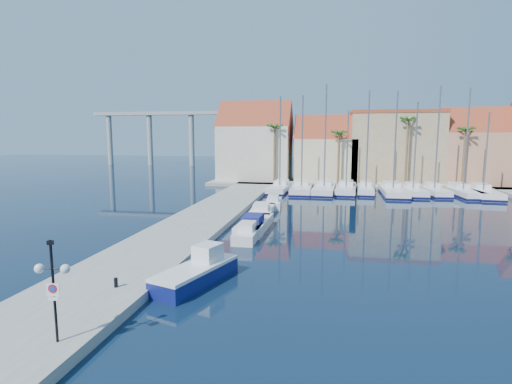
{
  "coord_description": "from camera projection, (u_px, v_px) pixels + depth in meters",
  "views": [
    {
      "loc": [
        2.63,
        -21.14,
        8.04
      ],
      "look_at": [
        -3.83,
        13.89,
        3.0
      ],
      "focal_mm": 28.0,
      "sensor_mm": 36.0,
      "label": 1
    }
  ],
  "objects": [
    {
      "name": "sailboat_8",
      "position": [
        461.0,
        191.0,
        53.97
      ],
      "size": [
        3.5,
        10.29,
        14.2
      ],
      "rotation": [
        0.0,
        0.0,
        0.08
      ],
      "color": "white",
      "rests_on": "ground"
    },
    {
      "name": "viaduct",
      "position": [
        173.0,
        127.0,
        107.61
      ],
      "size": [
        48.0,
        2.2,
        14.45
      ],
      "color": "#9E9E99",
      "rests_on": "ground"
    },
    {
      "name": "building_1",
      "position": [
        326.0,
        152.0,
        66.85
      ],
      "size": [
        10.3,
        8.0,
        11.0
      ],
      "color": "#CCBB90",
      "rests_on": "shore_north"
    },
    {
      "name": "motorboat_west_2",
      "position": [
        262.0,
        211.0,
        40.19
      ],
      "size": [
        2.56,
        6.83,
        1.4
      ],
      "rotation": [
        0.0,
        0.0,
        0.06
      ],
      "color": "white",
      "rests_on": "ground"
    },
    {
      "name": "sailboat_0",
      "position": [
        280.0,
        187.0,
        57.76
      ],
      "size": [
        3.09,
        9.81,
        13.49
      ],
      "rotation": [
        0.0,
        0.0,
        -0.05
      ],
      "color": "white",
      "rests_on": "ground"
    },
    {
      "name": "sailboat_1",
      "position": [
        302.0,
        188.0,
        57.3
      ],
      "size": [
        2.98,
        10.78,
        13.57
      ],
      "rotation": [
        0.0,
        0.0,
        0.01
      ],
      "color": "white",
      "rests_on": "ground"
    },
    {
      "name": "building_3",
      "position": [
        474.0,
        150.0,
        62.64
      ],
      "size": [
        10.3,
        8.0,
        12.0
      ],
      "color": "tan",
      "rests_on": "shore_north"
    },
    {
      "name": "sailboat_3",
      "position": [
        346.0,
        189.0,
        56.73
      ],
      "size": [
        3.41,
        10.37,
        11.43
      ],
      "rotation": [
        0.0,
        0.0,
        -0.07
      ],
      "color": "white",
      "rests_on": "ground"
    },
    {
      "name": "sailboat_5",
      "position": [
        392.0,
        190.0,
        55.08
      ],
      "size": [
        3.19,
        11.62,
        13.86
      ],
      "rotation": [
        0.0,
        0.0,
        -0.01
      ],
      "color": "white",
      "rests_on": "ground"
    },
    {
      "name": "bollard",
      "position": [
        116.0,
        283.0,
        20.0
      ],
      "size": [
        0.19,
        0.19,
        0.48
      ],
      "primitive_type": "cylinder",
      "color": "black",
      "rests_on": "quay_west"
    },
    {
      "name": "sailboat_7",
      "position": [
        433.0,
        190.0,
        54.69
      ],
      "size": [
        2.96,
        8.8,
        14.56
      ],
      "rotation": [
        0.0,
        0.0,
        0.08
      ],
      "color": "white",
      "rests_on": "ground"
    },
    {
      "name": "shore_north",
      "position": [
        373.0,
        182.0,
        67.09
      ],
      "size": [
        54.0,
        16.0,
        0.5
      ],
      "primitive_type": "cube",
      "color": "gray",
      "rests_on": "ground"
    },
    {
      "name": "sailboat_9",
      "position": [
        482.0,
        192.0,
        53.3
      ],
      "size": [
        3.5,
        10.81,
        11.01
      ],
      "rotation": [
        0.0,
        0.0,
        -0.07
      ],
      "color": "white",
      "rests_on": "ground"
    },
    {
      "name": "palm_0",
      "position": [
        275.0,
        129.0,
        62.88
      ],
      "size": [
        2.6,
        2.6,
        10.15
      ],
      "color": "brown",
      "rests_on": "shore_north"
    },
    {
      "name": "palm_2",
      "position": [
        408.0,
        122.0,
        59.16
      ],
      "size": [
        2.6,
        2.6,
        11.15
      ],
      "color": "brown",
      "rests_on": "shore_north"
    },
    {
      "name": "lamp_post",
      "position": [
        53.0,
        276.0,
        14.36
      ],
      "size": [
        1.31,
        0.47,
        3.86
      ],
      "rotation": [
        0.0,
        0.0,
        0.12
      ],
      "color": "black",
      "rests_on": "quay_west"
    },
    {
      "name": "palm_3",
      "position": [
        466.0,
        132.0,
        57.92
      ],
      "size": [
        2.6,
        2.6,
        9.65
      ],
      "color": "brown",
      "rests_on": "shore_north"
    },
    {
      "name": "motorboat_west_3",
      "position": [
        273.0,
        203.0,
        45.18
      ],
      "size": [
        2.1,
        5.35,
        1.4
      ],
      "rotation": [
        0.0,
        0.0,
        0.08
      ],
      "color": "white",
      "rests_on": "ground"
    },
    {
      "name": "palm_1",
      "position": [
        339.0,
        135.0,
        61.22
      ],
      "size": [
        2.6,
        2.6,
        9.15
      ],
      "color": "brown",
      "rests_on": "shore_north"
    },
    {
      "name": "quay_west",
      "position": [
        200.0,
        221.0,
        36.91
      ],
      "size": [
        6.0,
        77.0,
        0.5
      ],
      "primitive_type": "cube",
      "color": "gray",
      "rests_on": "ground"
    },
    {
      "name": "building_0",
      "position": [
        256.0,
        145.0,
        68.83
      ],
      "size": [
        12.3,
        9.0,
        13.5
      ],
      "color": "beige",
      "rests_on": "shore_north"
    },
    {
      "name": "motorboat_west_0",
      "position": [
        248.0,
        232.0,
        31.33
      ],
      "size": [
        1.64,
        5.12,
        1.4
      ],
      "rotation": [
        0.0,
        0.0,
        0.0
      ],
      "color": "white",
      "rests_on": "ground"
    },
    {
      "name": "sailboat_4",
      "position": [
        366.0,
        189.0,
        55.93
      ],
      "size": [
        2.79,
        8.41,
        14.1
      ],
      "rotation": [
        0.0,
        0.0,
        -0.07
      ],
      "color": "white",
      "rests_on": "ground"
    },
    {
      "name": "sailboat_2",
      "position": [
        324.0,
        188.0,
        56.72
      ],
      "size": [
        3.41,
        10.99,
        14.99
      ],
      "rotation": [
        0.0,
        0.0,
        -0.05
      ],
      "color": "white",
      "rests_on": "ground"
    },
    {
      "name": "fishing_boat",
      "position": [
        198.0,
        272.0,
        21.84
      ],
      "size": [
        3.56,
        5.93,
        1.97
      ],
      "rotation": [
        0.0,
        0.0,
        -0.32
      ],
      "color": "navy",
      "rests_on": "ground"
    },
    {
      "name": "building_2",
      "position": [
        394.0,
        147.0,
        65.71
      ],
      "size": [
        14.2,
        10.2,
        11.5
      ],
      "color": "tan",
      "rests_on": "shore_north"
    },
    {
      "name": "sailboat_6",
      "position": [
        412.0,
        190.0,
        54.85
      ],
      "size": [
        2.69,
        9.14,
        12.45
      ],
      "rotation": [
        0.0,
        0.0,
        0.03
      ],
      "color": "white",
      "rests_on": "ground"
    },
    {
      "name": "ground",
      "position": [
        278.0,
        281.0,
        22.18
      ],
      "size": [
        260.0,
        260.0,
        0.0
      ],
      "primitive_type": "plane",
      "color": "black",
      "rests_on": "ground"
    },
    {
      "name": "motorboat_west_1",
      "position": [
        254.0,
        224.0,
        34.36
      ],
      "size": [
        2.36,
        6.94,
        1.4
      ],
      "rotation": [
        0.0,
        0.0,
        -0.02
      ],
      "color": "white",
      "rests_on": "ground"
    }
  ]
}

